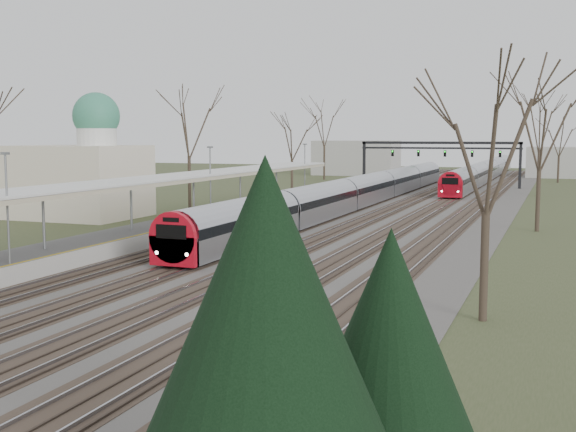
{
  "coord_description": "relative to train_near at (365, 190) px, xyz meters",
  "views": [
    {
      "loc": [
        15.5,
        -11.59,
        6.76
      ],
      "look_at": [
        0.24,
        28.57,
        2.0
      ],
      "focal_mm": 45.0,
      "sensor_mm": 36.0,
      "label": 1
    }
  ],
  "objects": [
    {
      "name": "signal_gantry",
      "position": [
        2.79,
        28.12,
        3.43
      ],
      "size": [
        21.0,
        0.59,
        6.08
      ],
      "color": "black",
      "rests_on": "ground"
    },
    {
      "name": "tree_west_far",
      "position": [
        -14.5,
        -8.86,
        6.54
      ],
      "size": [
        5.5,
        5.5,
        11.33
      ],
      "color": "#2D231C",
      "rests_on": "ground"
    },
    {
      "name": "platform",
      "position": [
        -6.55,
        -19.36,
        -0.98
      ],
      "size": [
        3.5,
        69.0,
        1.0
      ],
      "primitive_type": "cube",
      "color": "#9E9B93",
      "rests_on": "ground"
    },
    {
      "name": "tree_east_far",
      "position": [
        16.5,
        -14.86,
        5.81
      ],
      "size": [
        5.0,
        5.0,
        10.3
      ],
      "color": "#2D231C",
      "rests_on": "ground"
    },
    {
      "name": "track_bed",
      "position": [
        2.76,
        -1.86,
        -1.42
      ],
      "size": [
        24.0,
        160.0,
        0.22
      ],
      "color": "#474442",
      "rests_on": "ground"
    },
    {
      "name": "evergreen_clump",
      "position": [
        14.42,
        -58.06,
        1.79
      ],
      "size": [
        5.9,
        7.1,
        6.5
      ],
      "color": "#2D231C",
      "rests_on": "ground"
    },
    {
      "name": "train_far",
      "position": [
        7.0,
        46.12,
        0.0
      ],
      "size": [
        2.62,
        75.21,
        3.05
      ],
      "color": "#AAADB5",
      "rests_on": "ground"
    },
    {
      "name": "canopy",
      "position": [
        -6.55,
        -23.88,
        2.45
      ],
      "size": [
        4.1,
        50.0,
        3.11
      ],
      "color": "slate",
      "rests_on": "platform"
    },
    {
      "name": "dome_building",
      "position": [
        -19.21,
        -18.86,
        2.24
      ],
      "size": [
        10.0,
        8.0,
        10.3
      ],
      "color": "beige",
      "rests_on": "ground"
    },
    {
      "name": "train_near",
      "position": [
        0.0,
        0.0,
        0.0
      ],
      "size": [
        2.62,
        75.21,
        3.05
      ],
      "color": "#AAADB5",
      "rests_on": "ground"
    },
    {
      "name": "tree_east_near",
      "position": [
        15.5,
        -41.86,
        5.08
      ],
      "size": [
        4.5,
        4.5,
        9.27
      ],
      "color": "#2D231C",
      "rests_on": "ground"
    }
  ]
}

